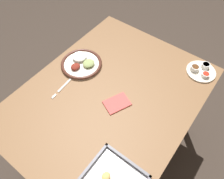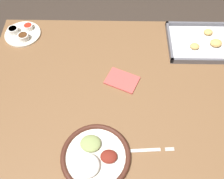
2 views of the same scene
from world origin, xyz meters
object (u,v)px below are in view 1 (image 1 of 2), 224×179
napkin (117,103)px  saucer_plate (201,70)px  dinner_plate (81,63)px  fork (66,84)px

napkin → saucer_plate: bearing=151.1°
dinner_plate → napkin: (0.10, 0.35, -0.01)m
fork → napkin: (-0.08, 0.32, 0.00)m
saucer_plate → fork: bearing=-46.1°
dinner_plate → saucer_plate: (-0.40, 0.63, 0.00)m
dinner_plate → saucer_plate: bearing=122.4°
fork → saucer_plate: saucer_plate is taller
dinner_plate → napkin: size_ratio=1.58×
fork → saucer_plate: (-0.58, 0.60, 0.01)m
dinner_plate → napkin: 0.37m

